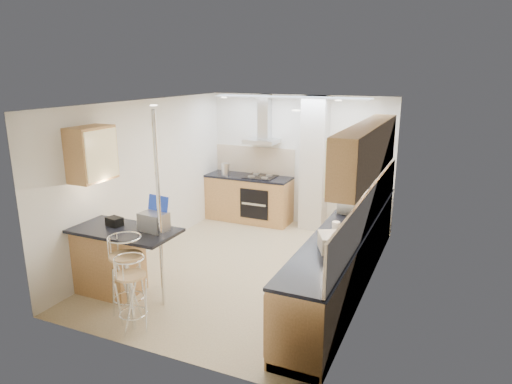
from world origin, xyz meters
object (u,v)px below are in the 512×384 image
at_px(bread_bin, 332,242).
at_px(bar_stool_end, 132,294).
at_px(microwave, 357,203).
at_px(bar_stool_near, 127,276).
at_px(laptop, 154,222).

bearing_deg(bread_bin, bar_stool_end, -176.39).
relative_size(microwave, bread_bin, 1.51).
xyz_separation_m(microwave, bar_stool_near, (-2.26, -2.43, -0.55)).
distance_m(bar_stool_end, bread_bin, 2.39).
bearing_deg(bread_bin, microwave, 66.31).
bearing_deg(bread_bin, bar_stool_near, 175.76).
height_order(microwave, bar_stool_near, microwave).
distance_m(bar_stool_near, bread_bin, 2.50).
bearing_deg(bar_stool_end, laptop, 36.23).
bearing_deg(microwave, bread_bin, -160.94).
height_order(microwave, bread_bin, microwave).
height_order(bar_stool_near, bread_bin, bread_bin).
height_order(bar_stool_near, bar_stool_end, bar_stool_near).
xyz_separation_m(bar_stool_end, bread_bin, (2.04, 1.11, 0.56)).
distance_m(microwave, bar_stool_near, 3.36).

